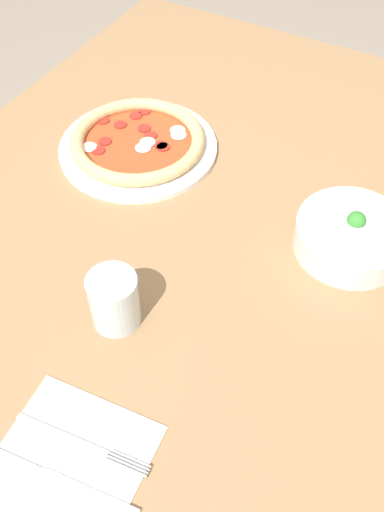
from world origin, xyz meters
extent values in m
plane|color=gray|center=(0.00, 0.00, 0.00)|extent=(8.00, 8.00, 0.00)
cube|color=#99724C|center=(0.00, 0.00, 0.73)|extent=(1.30, 1.02, 0.03)
cylinder|color=olive|center=(-0.58, -0.44, 0.36)|extent=(0.06, 0.06, 0.71)
cylinder|color=white|center=(-0.08, -0.18, 0.75)|extent=(0.31, 0.31, 0.01)
torus|color=#DBB77A|center=(-0.08, -0.18, 0.77)|extent=(0.26, 0.26, 0.03)
cylinder|color=#B74723|center=(-0.08, -0.18, 0.76)|extent=(0.23, 0.23, 0.01)
cylinder|color=maroon|center=(-0.12, -0.19, 0.76)|extent=(0.03, 0.03, 0.00)
cylinder|color=maroon|center=(-0.02, -0.23, 0.76)|extent=(0.03, 0.03, 0.00)
cylinder|color=maroon|center=(-0.05, -0.24, 0.76)|extent=(0.03, 0.03, 0.00)
cylinder|color=maroon|center=(-0.09, -0.13, 0.76)|extent=(0.03, 0.03, 0.00)
cylinder|color=maroon|center=(-0.11, -0.24, 0.76)|extent=(0.03, 0.03, 0.00)
cylinder|color=maroon|center=(-0.10, -0.28, 0.76)|extent=(0.03, 0.03, 0.00)
cylinder|color=maroon|center=(-0.09, -0.13, 0.76)|extent=(0.03, 0.03, 0.00)
cylinder|color=maroon|center=(-0.15, -0.23, 0.76)|extent=(0.03, 0.03, 0.00)
cylinder|color=maroon|center=(-0.17, -0.22, 0.76)|extent=(0.03, 0.03, 0.00)
cylinder|color=maroon|center=(-0.11, -0.17, 0.76)|extent=(0.03, 0.03, 0.00)
ellipsoid|color=silver|center=(-0.07, -0.16, 0.76)|extent=(0.03, 0.03, 0.01)
ellipsoid|color=silver|center=(-0.02, -0.25, 0.76)|extent=(0.03, 0.03, 0.01)
ellipsoid|color=silver|center=(-0.09, -0.16, 0.76)|extent=(0.03, 0.03, 0.01)
ellipsoid|color=silver|center=(-0.15, -0.13, 0.76)|extent=(0.03, 0.03, 0.01)
ellipsoid|color=silver|center=(-0.14, -0.12, 0.76)|extent=(0.03, 0.03, 0.01)
cylinder|color=white|center=(-0.03, 0.27, 0.77)|extent=(0.19, 0.19, 0.06)
torus|color=white|center=(-0.03, 0.27, 0.79)|extent=(0.19, 0.19, 0.01)
ellipsoid|color=#998466|center=(0.03, 0.23, 0.78)|extent=(0.03, 0.04, 0.02)
ellipsoid|color=#998466|center=(0.00, 0.24, 0.79)|extent=(0.03, 0.04, 0.02)
ellipsoid|color=tan|center=(-0.01, 0.30, 0.79)|extent=(0.04, 0.04, 0.02)
ellipsoid|color=tan|center=(-0.05, 0.22, 0.79)|extent=(0.04, 0.03, 0.02)
sphere|color=#388433|center=(-0.04, 0.27, 0.80)|extent=(0.03, 0.03, 0.03)
cube|color=white|center=(0.50, 0.08, 0.74)|extent=(0.21, 0.21, 0.00)
cube|color=silver|center=(0.47, 0.05, 0.75)|extent=(0.02, 0.14, 0.00)
cube|color=silver|center=(0.47, 0.15, 0.75)|extent=(0.01, 0.06, 0.00)
cube|color=silver|center=(0.46, 0.15, 0.75)|extent=(0.01, 0.06, 0.00)
cube|color=silver|center=(0.46, 0.15, 0.75)|extent=(0.01, 0.06, 0.00)
cube|color=silver|center=(0.46, 0.15, 0.75)|extent=(0.01, 0.06, 0.00)
cube|color=silver|center=(0.53, 0.01, 0.75)|extent=(0.02, 0.09, 0.01)
cube|color=silver|center=(0.52, 0.13, 0.75)|extent=(0.03, 0.14, 0.00)
cylinder|color=silver|center=(0.28, 0.01, 0.79)|extent=(0.07, 0.07, 0.09)
camera|label=1|loc=(0.66, 0.35, 1.47)|focal=40.00mm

